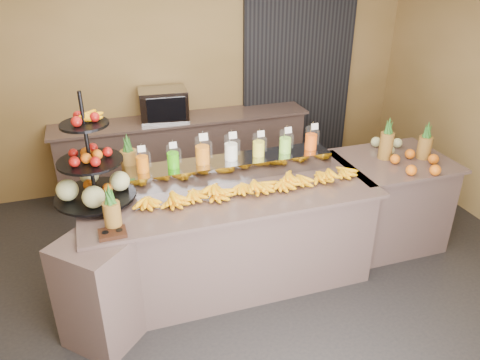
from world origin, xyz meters
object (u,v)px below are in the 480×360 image
condiment_caddy (112,233)px  banana_heap (251,184)px  fruit_stand (98,175)px  oven_warmer (163,105)px  pitcher_tray (231,167)px  right_fruit_pile (410,155)px

condiment_caddy → banana_heap: bearing=15.8°
fruit_stand → condiment_caddy: bearing=-97.5°
fruit_stand → oven_warmer: 1.98m
pitcher_tray → right_fruit_pile: 1.71m
banana_heap → right_fruit_pile: size_ratio=3.87×
banana_heap → condiment_caddy: banana_heap is taller
pitcher_tray → banana_heap: size_ratio=0.96×
fruit_stand → condiment_caddy: (0.04, -0.55, -0.22)m
right_fruit_pile → oven_warmer: 2.80m
banana_heap → right_fruit_pile: (1.62, 0.06, 0.02)m
oven_warmer → fruit_stand: bearing=-110.4°
condiment_caddy → fruit_stand: bearing=94.4°
condiment_caddy → oven_warmer: size_ratio=0.36×
banana_heap → pitcher_tray: bearing=100.5°
right_fruit_pile → oven_warmer: oven_warmer is taller
condiment_caddy → pitcher_tray: bearing=31.5°
pitcher_tray → banana_heap: banana_heap is taller
fruit_stand → oven_warmer: fruit_stand is taller
pitcher_tray → oven_warmer: size_ratio=3.36×
banana_heap → right_fruit_pile: 1.62m
banana_heap → right_fruit_pile: right_fruit_pile is taller
fruit_stand → condiment_caddy: 0.59m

